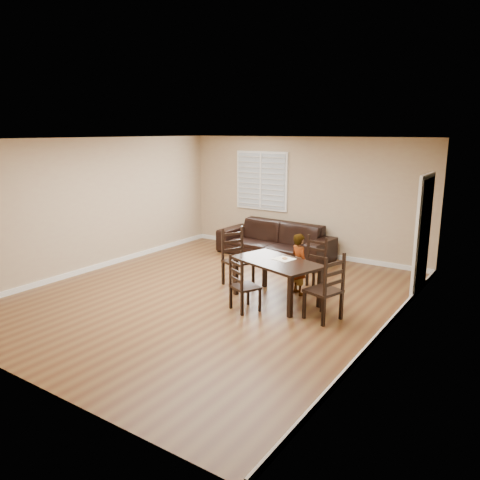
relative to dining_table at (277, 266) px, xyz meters
name	(u,v)px	position (x,y,z in m)	size (l,w,h in m)	color
ground	(212,295)	(-1.06, -0.41, -0.61)	(7.00, 7.00, 0.00)	brown
room	(219,192)	(-1.02, -0.23, 1.19)	(6.04, 7.04, 2.72)	tan
dining_table	(277,266)	(0.00, 0.00, 0.00)	(1.68, 1.25, 0.70)	black
chair_near	(314,265)	(0.27, 0.92, -0.17)	(0.50, 0.47, 0.97)	black
chair_far	(239,287)	(-0.25, -0.75, -0.20)	(0.53, 0.52, 0.91)	black
chair_left	(235,259)	(-1.10, 0.36, -0.13)	(0.61, 0.63, 1.07)	black
chair_right	(330,291)	(1.11, -0.34, -0.14)	(0.56, 0.58, 1.06)	black
child	(299,264)	(0.16, 0.52, -0.07)	(0.40, 0.26, 1.09)	gray
napkin	(284,259)	(0.05, 0.16, 0.09)	(0.31, 0.31, 0.00)	white
donut	(285,258)	(0.07, 0.16, 0.11)	(0.10, 0.10, 0.03)	#C58346
sofa	(275,240)	(-1.44, 2.49, -0.23)	(2.66, 1.04, 0.78)	black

